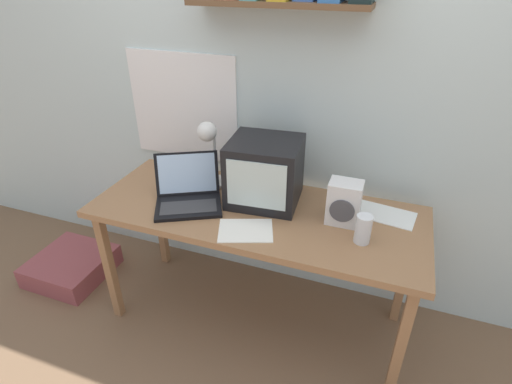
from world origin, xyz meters
TOP-DOWN VIEW (x-y plane):
  - ground_plane at (0.00, 0.00)m, footprint 12.00×12.00m
  - back_wall at (-0.00, 0.43)m, footprint 5.60×0.24m
  - corner_desk at (0.00, 0.00)m, footprint 1.66×0.65m
  - crt_monitor at (0.01, 0.10)m, footprint 0.37×0.35m
  - laptop at (-0.35, -0.05)m, footprint 0.43×0.42m
  - desk_lamp at (-0.31, 0.14)m, footprint 0.15×0.18m
  - juice_glass at (0.53, -0.09)m, footprint 0.07×0.07m
  - space_heater at (0.42, 0.04)m, footprint 0.15×0.12m
  - loose_paper_near_laptop at (0.02, -0.19)m, footprint 0.30×0.26m
  - open_notebook at (0.61, 0.17)m, footprint 0.30×0.21m
  - floor_cushion at (-1.28, -0.08)m, footprint 0.46×0.46m

SIDE VIEW (x-z plane):
  - ground_plane at x=0.00m, z-range 0.00..0.00m
  - floor_cushion at x=-1.28m, z-range 0.00..0.14m
  - corner_desk at x=0.00m, z-range 0.31..1.05m
  - loose_paper_near_laptop at x=0.02m, z-range 0.75..0.75m
  - open_notebook at x=0.61m, z-range 0.75..0.75m
  - laptop at x=-0.35m, z-range 0.69..0.92m
  - juice_glass at x=0.53m, z-range 0.74..0.87m
  - space_heater at x=0.42m, z-range 0.75..0.96m
  - crt_monitor at x=0.01m, z-range 0.75..1.07m
  - desk_lamp at x=-0.31m, z-range 0.81..1.18m
  - back_wall at x=0.00m, z-range 0.01..2.61m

